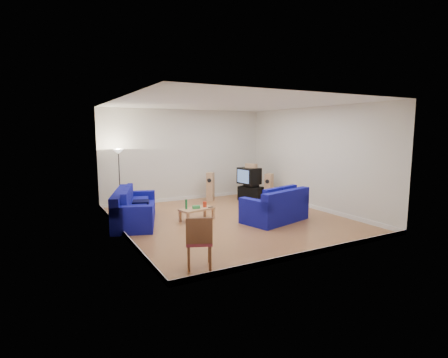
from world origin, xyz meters
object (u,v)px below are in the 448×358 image
sofa_three_seat (133,211)px  television (249,176)px  coffee_table (197,210)px  tv_stand (251,194)px  sofa_loveseat (276,209)px

sofa_three_seat → television: television is taller
sofa_three_seat → coffee_table: bearing=90.5°
sofa_three_seat → television: 4.57m
sofa_three_seat → tv_stand: 4.57m
sofa_loveseat → tv_stand: size_ratio=2.45×
coffee_table → tv_stand: tv_stand is taller
television → sofa_three_seat: bearing=-84.7°
coffee_table → tv_stand: 3.23m
coffee_table → tv_stand: bearing=29.7°
sofa_three_seat → tv_stand: bearing=122.2°
sofa_three_seat → tv_stand: sofa_three_seat is taller
sofa_loveseat → television: bearing=57.7°
tv_stand → sofa_three_seat: bearing=-103.5°
sofa_loveseat → tv_stand: (0.93, 2.74, -0.09)m
sofa_loveseat → coffee_table: sofa_loveseat is taller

